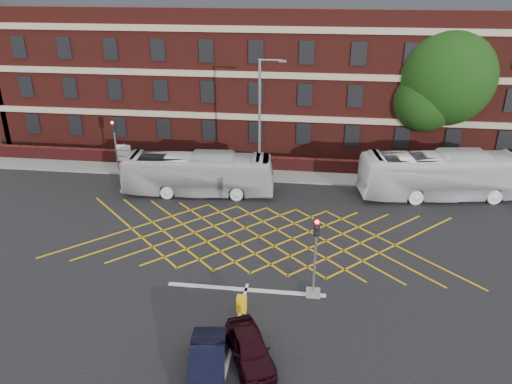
# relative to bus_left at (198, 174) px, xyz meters

# --- Properties ---
(ground) EXTENTS (120.00, 120.00, 0.00)m
(ground) POSITION_rel_bus_left_xyz_m (5.09, -7.83, -1.49)
(ground) COLOR black
(ground) RESTS_ON ground
(victorian_building) EXTENTS (51.00, 12.17, 20.40)m
(victorian_building) POSITION_rel_bus_left_xyz_m (5.33, 14.16, 6.34)
(victorian_building) COLOR #511814
(victorian_building) RESTS_ON ground
(boundary_wall) EXTENTS (56.00, 0.50, 1.10)m
(boundary_wall) POSITION_rel_bus_left_xyz_m (5.09, 5.17, -0.94)
(boundary_wall) COLOR #4A1313
(boundary_wall) RESTS_ON ground
(far_pavement) EXTENTS (60.00, 3.00, 0.12)m
(far_pavement) POSITION_rel_bus_left_xyz_m (5.09, 4.17, -1.43)
(far_pavement) COLOR slate
(far_pavement) RESTS_ON ground
(box_junction_hatching) EXTENTS (8.22, 8.22, 0.02)m
(box_junction_hatching) POSITION_rel_bus_left_xyz_m (5.09, -5.83, -1.48)
(box_junction_hatching) COLOR #CC990C
(box_junction_hatching) RESTS_ON ground
(stop_line) EXTENTS (8.00, 0.30, 0.02)m
(stop_line) POSITION_rel_bus_left_xyz_m (5.09, -11.33, -1.48)
(stop_line) COLOR silver
(stop_line) RESTS_ON ground
(bus_left) EXTENTS (10.85, 3.22, 2.98)m
(bus_left) POSITION_rel_bus_left_xyz_m (0.00, 0.00, 0.00)
(bus_left) COLOR silver
(bus_left) RESTS_ON ground
(bus_right) EXTENTS (12.09, 4.46, 3.29)m
(bus_right) POSITION_rel_bus_left_xyz_m (17.21, 1.56, 0.15)
(bus_right) COLOR white
(bus_right) RESTS_ON ground
(car_navy) EXTENTS (1.97, 4.14, 1.31)m
(car_navy) POSITION_rel_bus_left_xyz_m (4.46, -17.38, -0.84)
(car_navy) COLOR black
(car_navy) RESTS_ON ground
(car_maroon) EXTENTS (2.81, 3.94, 1.24)m
(car_maroon) POSITION_rel_bus_left_xyz_m (5.96, -16.17, -0.87)
(car_maroon) COLOR black
(car_maroon) RESTS_ON ground
(deciduous_tree) EXTENTS (7.94, 7.81, 10.91)m
(deciduous_tree) POSITION_rel_bus_left_xyz_m (18.01, 9.32, 4.97)
(deciduous_tree) COLOR black
(deciduous_tree) RESTS_ON ground
(traffic_light_near) EXTENTS (0.70, 0.70, 4.27)m
(traffic_light_near) POSITION_rel_bus_left_xyz_m (8.44, -11.31, 0.27)
(traffic_light_near) COLOR slate
(traffic_light_near) RESTS_ON ground
(traffic_light_far) EXTENTS (0.70, 0.70, 4.27)m
(traffic_light_far) POSITION_rel_bus_left_xyz_m (-7.25, 3.11, 0.27)
(traffic_light_far) COLOR slate
(traffic_light_far) RESTS_ON ground
(street_lamp) EXTENTS (2.25, 1.00, 9.38)m
(street_lamp) POSITION_rel_bus_left_xyz_m (4.31, 1.10, 1.78)
(street_lamp) COLOR slate
(street_lamp) RESTS_ON ground
(direction_signs) EXTENTS (1.10, 0.16, 2.20)m
(direction_signs) POSITION_rel_bus_left_xyz_m (-6.87, 3.69, -0.11)
(direction_signs) COLOR gray
(direction_signs) RESTS_ON ground
(utility_cabinet) EXTENTS (0.45, 0.35, 0.84)m
(utility_cabinet) POSITION_rel_bus_left_xyz_m (5.15, -13.07, -1.07)
(utility_cabinet) COLOR yellow
(utility_cabinet) RESTS_ON ground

